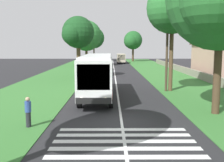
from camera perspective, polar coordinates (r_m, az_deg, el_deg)
ground at (r=15.83m, az=2.10°, el=-8.98°), size 160.00×160.00×0.00m
grass_verge_left at (r=31.42m, az=-14.19°, el=-0.89°), size 120.00×8.00×0.04m
grass_verge_right at (r=31.75m, az=15.90°, el=-0.86°), size 120.00×8.00×0.04m
centre_line at (r=30.51m, az=0.94°, el=-0.93°), size 110.00×0.16×0.01m
coach_bus at (r=23.09m, az=-3.14°, el=1.68°), size 11.16×2.62×3.73m
zebra_crossing at (r=12.90m, az=2.68°, el=-12.88°), size 4.05×6.80×0.01m
trailing_car_0 at (r=41.20m, az=-1.90°, el=2.20°), size 4.30×1.78×1.43m
trailing_car_1 at (r=49.96m, az=-1.53°, el=3.14°), size 4.30×1.78×1.43m
trailing_car_2 at (r=58.36m, az=-1.44°, el=3.78°), size 4.30×1.78×1.43m
trailing_minibus_0 at (r=69.60m, az=1.93°, el=5.11°), size 6.00×2.14×2.53m
roadside_tree_left_0 at (r=59.69m, az=-5.67°, el=9.52°), size 8.04×6.75×10.12m
roadside_tree_left_1 at (r=78.67m, az=-4.06°, el=9.16°), size 7.03×6.15×9.91m
roadside_tree_left_3 at (r=37.66m, az=-7.51°, el=10.17°), size 5.15×4.47×8.61m
roadside_tree_right_0 at (r=27.03m, az=12.58°, el=14.86°), size 6.22×5.14×10.69m
roadside_tree_right_1 at (r=77.89m, az=4.44°, el=8.66°), size 6.36×5.41×8.85m
utility_pole at (r=26.65m, az=11.80°, el=7.21°), size 0.24×1.40×8.47m
roadside_wall at (r=37.45m, az=18.82°, el=1.08°), size 70.00×0.40×1.01m
pedestrian at (r=15.39m, az=-17.67°, el=-6.33°), size 0.34×0.34×1.69m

